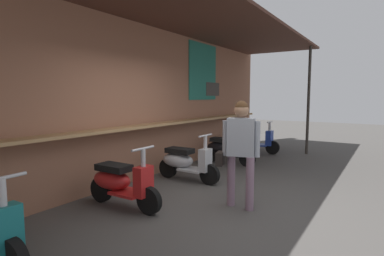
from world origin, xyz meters
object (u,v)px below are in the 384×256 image
object	(u,v)px
scooter_red	(120,182)
scooter_black	(226,149)
scooter_blue	(254,140)
scooter_silver	(185,161)
shopper_with_handbag	(240,144)

from	to	relation	value
scooter_red	scooter_black	bearing A→B (deg)	89.24
scooter_blue	scooter_silver	bearing A→B (deg)	-92.22
scooter_black	scooter_silver	bearing A→B (deg)	-90.03
scooter_red	scooter_blue	world-z (taller)	same
scooter_red	scooter_blue	bearing A→B (deg)	89.24
scooter_black	scooter_blue	size ratio (longest dim) A/B	1.00
shopper_with_handbag	scooter_blue	bearing A→B (deg)	-177.19
scooter_silver	scooter_blue	bearing A→B (deg)	89.80
scooter_red	scooter_black	distance (m)	3.61
scooter_blue	scooter_red	bearing A→B (deg)	-92.22
scooter_blue	shopper_with_handbag	bearing A→B (deg)	-73.23
shopper_with_handbag	scooter_black	bearing A→B (deg)	-165.73
scooter_silver	scooter_red	bearing A→B (deg)	-90.20
scooter_silver	scooter_black	distance (m)	1.84
scooter_silver	scooter_blue	distance (m)	3.71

